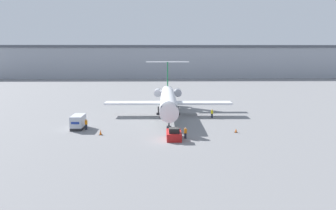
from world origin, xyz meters
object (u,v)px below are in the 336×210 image
Objects in this scene: pushback_tug at (174,135)px; traffic_cone_right at (236,131)px; luggage_cart at (78,122)px; worker_by_wing at (212,113)px; worker_on_apron at (86,124)px; airplane_main at (168,99)px; worker_near_tug at (185,133)px; traffic_cone_left at (101,132)px.

traffic_cone_right is at bearing 21.29° from pushback_tug.
luggage_cart is 25.57m from traffic_cone_right.
worker_on_apron is at bearing -157.25° from worker_by_wing.
airplane_main is at bearing 91.21° from pushback_tug.
traffic_cone_left is (-12.77, 2.43, -0.47)m from worker_near_tug.
worker_by_wing is 23.81m from worker_on_apron.
luggage_cart reaches higher than traffic_cone_left.
pushback_tug reaches higher than worker_by_wing.
luggage_cart is 2.29× the size of worker_near_tug.
luggage_cart is 2.24× the size of worker_by_wing.
traffic_cone_left is at bearing 169.25° from worker_near_tug.
traffic_cone_left is at bearing -177.12° from traffic_cone_right.
luggage_cart reaches higher than traffic_cone_right.
worker_near_tug is at bearing -83.34° from airplane_main.
luggage_cart reaches higher than pushback_tug.
traffic_cone_right is at bearing 22.95° from worker_near_tug.
luggage_cart is (-15.45, 6.97, 0.45)m from pushback_tug.
luggage_cart is at bearing 173.02° from traffic_cone_right.
worker_on_apron reaches higher than traffic_cone_right.
pushback_tug is 5.98× the size of traffic_cone_right.
pushback_tug is 1.02× the size of luggage_cart.
traffic_cone_right is (9.92, 3.86, -0.38)m from pushback_tug.
pushback_tug reaches higher than traffic_cone_right.
worker_on_apron is (-21.96, -9.21, 0.07)m from worker_by_wing.
worker_on_apron is at bearing 174.20° from traffic_cone_right.
traffic_cone_right is (10.30, -14.37, -2.92)m from airplane_main.
luggage_cart is 18.37m from worker_near_tug.
airplane_main is 34.98× the size of traffic_cone_left.
luggage_cart is 24.92m from worker_by_wing.
traffic_cone_right is at bearing 2.88° from traffic_cone_left.
worker_near_tug is 0.92× the size of worker_on_apron.
airplane_main is 7.40× the size of pushback_tug.
traffic_cone_right is at bearing -54.36° from airplane_main.
traffic_cone_right is (20.99, 1.05, -0.09)m from traffic_cone_left.
airplane_main is 18.25m from worker_on_apron.
traffic_cone_right is at bearing -80.45° from worker_by_wing.
worker_by_wing reaches higher than worker_near_tug.
worker_near_tug reaches higher than traffic_cone_right.
pushback_tug reaches higher than worker_on_apron.
worker_by_wing is (6.26, 15.11, 0.02)m from worker_near_tug.
worker_on_apron is at bearing 155.80° from pushback_tug.
pushback_tug is at bearing -14.24° from traffic_cone_left.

